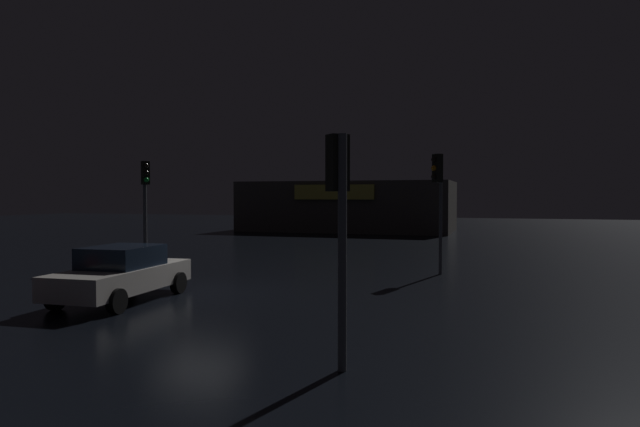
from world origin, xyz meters
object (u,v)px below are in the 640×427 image
traffic_signal_cross_left (438,185)px  traffic_signal_cross_right (145,192)px  store_building (348,206)px  car_near (122,273)px  traffic_signal_opposite (339,203)px

traffic_signal_cross_left → traffic_signal_cross_right: size_ratio=1.02×
store_building → traffic_signal_cross_right: traffic_signal_cross_right is taller
traffic_signal_cross_left → car_near: 11.21m
traffic_signal_opposite → car_near: (-7.25, 3.88, -1.99)m
store_building → traffic_signal_cross_left: 25.85m
traffic_signal_cross_right → car_near: size_ratio=0.94×
traffic_signal_opposite → car_near: 8.46m
traffic_signal_cross_right → car_near: bearing=-58.9°
store_building → traffic_signal_cross_right: 24.81m
traffic_signal_cross_right → car_near: 8.50m
store_building → car_near: bearing=-86.2°
store_building → car_near: 31.81m
traffic_signal_opposite → traffic_signal_cross_right: (-11.48, 10.90, 0.27)m
traffic_signal_cross_right → store_building: bearing=85.1°
store_building → traffic_signal_opposite: size_ratio=4.37×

